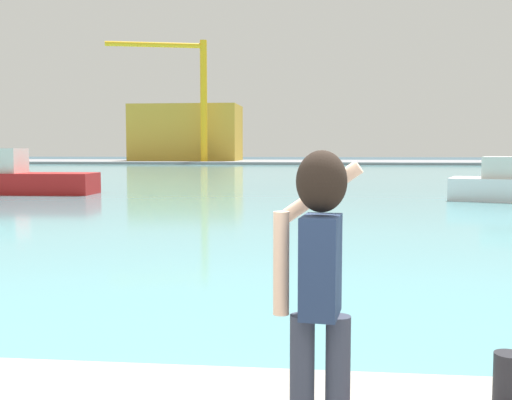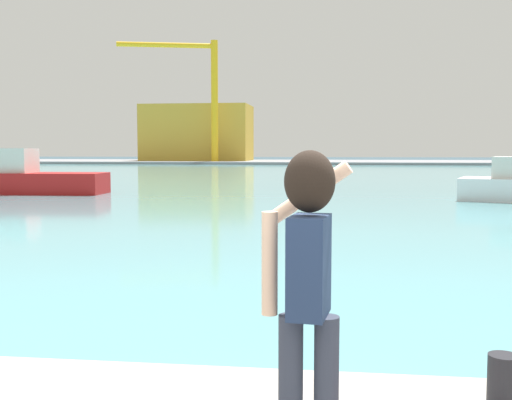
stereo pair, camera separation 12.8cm
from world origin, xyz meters
name	(u,v)px [view 1 (the left image)]	position (x,y,z in m)	size (l,w,h in m)	color
ground_plane	(325,175)	(0.00, 50.00, 0.00)	(220.00, 220.00, 0.00)	#334751
harbor_water	(325,174)	(0.00, 52.00, 0.01)	(140.00, 100.00, 0.02)	#599EA8
far_shore_dock	(325,162)	(0.00, 92.00, 0.18)	(140.00, 20.00, 0.36)	gray
person_photographer	(319,272)	(-0.05, 0.60, 1.55)	(0.53, 0.56, 1.74)	#2D3342
harbor_bollard	(509,380)	(1.24, 1.46, 0.67)	(0.21, 0.21, 0.36)	black
boat_moored	(10,178)	(-15.32, 26.06, 0.79)	(7.98, 2.48, 2.22)	#B21919
warehouse_left	(187,133)	(-21.56, 93.47, 4.66)	(16.56, 9.26, 8.61)	gold
port_crane	(190,86)	(-19.28, 85.85, 11.22)	(13.90, 4.31, 17.32)	yellow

